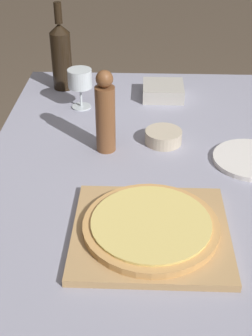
{
  "coord_description": "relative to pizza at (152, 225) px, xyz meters",
  "views": [
    {
      "loc": [
        -0.03,
        -1.1,
        1.47
      ],
      "look_at": [
        -0.07,
        -0.08,
        0.8
      ],
      "focal_mm": 50.0,
      "sensor_mm": 36.0,
      "label": 1
    }
  ],
  "objects": [
    {
      "name": "dining_table",
      "position": [
        -0.0,
        0.27,
        -0.12
      ],
      "size": [
        0.97,
        1.46,
        0.74
      ],
      "color": "#9393A8",
      "rests_on": "ground_plane"
    },
    {
      "name": "pizza",
      "position": [
        0.0,
        0.0,
        0.0
      ],
      "size": [
        0.32,
        0.32,
        0.02
      ],
      "color": "tan",
      "rests_on": "cutting_board"
    },
    {
      "name": "dinner_plate",
      "position": [
        0.29,
        0.33,
        -0.02
      ],
      "size": [
        0.22,
        0.22,
        0.01
      ],
      "color": "white",
      "rests_on": "dining_table"
    },
    {
      "name": "wine_bottle",
      "position": [
        -0.33,
        0.84,
        0.1
      ],
      "size": [
        0.08,
        0.08,
        0.32
      ],
      "color": "black",
      "rests_on": "dining_table"
    },
    {
      "name": "small_bowl",
      "position": [
        0.04,
        0.43,
        -0.01
      ],
      "size": [
        0.11,
        0.11,
        0.04
      ],
      "color": "beige",
      "rests_on": "dining_table"
    },
    {
      "name": "pepper_mill",
      "position": [
        -0.13,
        0.39,
        0.09
      ],
      "size": [
        0.06,
        0.06,
        0.25
      ],
      "color": "brown",
      "rests_on": "dining_table"
    },
    {
      "name": "wine_glass",
      "position": [
        -0.24,
        0.67,
        0.07
      ],
      "size": [
        0.08,
        0.08,
        0.14
      ],
      "color": "silver",
      "rests_on": "dining_table"
    },
    {
      "name": "cutting_board",
      "position": [
        0.0,
        0.0,
        -0.02
      ],
      "size": [
        0.36,
        0.34,
        0.02
      ],
      "color": "tan",
      "rests_on": "dining_table"
    },
    {
      "name": "food_container",
      "position": [
        0.05,
        0.78,
        -0.01
      ],
      "size": [
        0.15,
        0.15,
        0.05
      ],
      "color": "#BCB7AD",
      "rests_on": "dining_table"
    }
  ]
}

